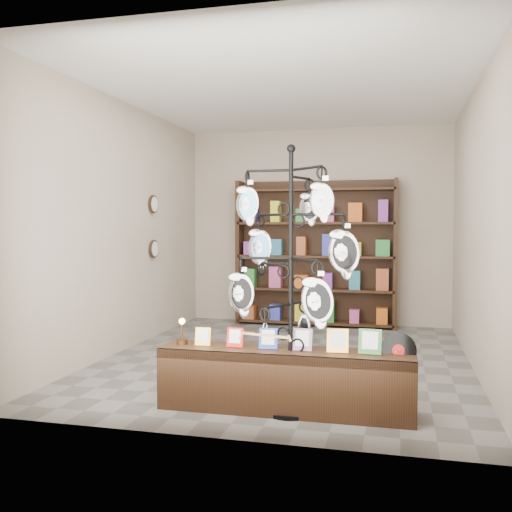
{
  "coord_description": "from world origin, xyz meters",
  "views": [
    {
      "loc": [
        1.22,
        -6.28,
        1.51
      ],
      "look_at": [
        -0.1,
        -1.0,
        1.22
      ],
      "focal_mm": 40.0,
      "sensor_mm": 36.0,
      "label": 1
    }
  ],
  "objects": [
    {
      "name": "room_envelope",
      "position": [
        0.0,
        0.0,
        1.85
      ],
      "size": [
        5.0,
        5.0,
        5.0
      ],
      "color": "#C0AE9A",
      "rests_on": "ground"
    },
    {
      "name": "front_shelf",
      "position": [
        0.34,
        -1.8,
        0.26
      ],
      "size": [
        2.06,
        0.43,
        0.73
      ],
      "rotation": [
        0.0,
        0.0,
        0.01
      ],
      "color": "black",
      "rests_on": "ground"
    },
    {
      "name": "display_tree",
      "position": [
        0.39,
        -1.81,
        1.25
      ],
      "size": [
        1.16,
        1.16,
        2.15
      ],
      "rotation": [
        0.0,
        0.0,
        -0.35
      ],
      "color": "black",
      "rests_on": "ground"
    },
    {
      "name": "back_shelving",
      "position": [
        0.0,
        2.3,
        1.03
      ],
      "size": [
        2.42,
        0.36,
        2.2
      ],
      "color": "black",
      "rests_on": "ground"
    },
    {
      "name": "ground",
      "position": [
        0.0,
        0.0,
        0.0
      ],
      "size": [
        5.0,
        5.0,
        0.0
      ],
      "primitive_type": "plane",
      "color": "slate",
      "rests_on": "ground"
    },
    {
      "name": "wall_clocks",
      "position": [
        -1.97,
        0.8,
        1.5
      ],
      "size": [
        0.03,
        0.24,
        0.84
      ],
      "color": "black",
      "rests_on": "ground"
    }
  ]
}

